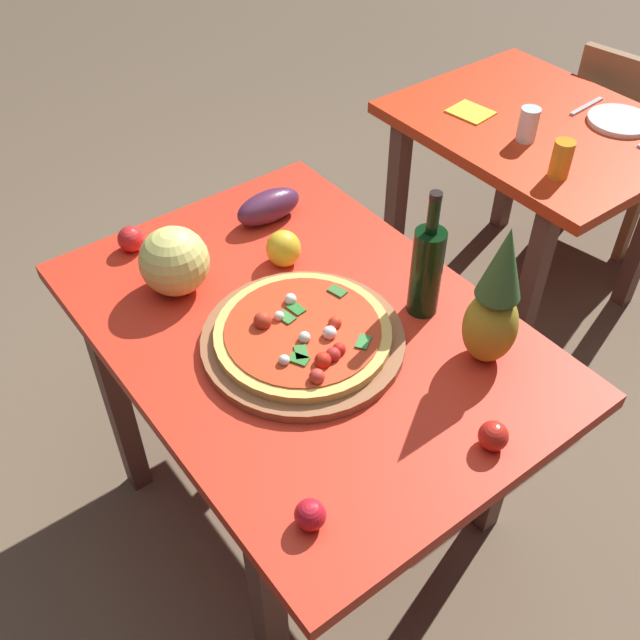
% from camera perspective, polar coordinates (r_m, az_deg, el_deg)
% --- Properties ---
extents(ground_plane, '(10.00, 10.00, 0.00)m').
position_cam_1_polar(ground_plane, '(2.37, -0.98, -13.80)').
color(ground_plane, brown).
extents(display_table, '(1.22, 0.87, 0.76)m').
position_cam_1_polar(display_table, '(1.84, -1.23, -2.49)').
color(display_table, brown).
rests_on(display_table, ground_plane).
extents(background_table, '(0.93, 0.76, 0.76)m').
position_cam_1_polar(background_table, '(2.76, 16.32, 12.36)').
color(background_table, brown).
rests_on(background_table, ground_plane).
extents(dining_chair, '(0.46, 0.46, 0.85)m').
position_cam_1_polar(dining_chair, '(3.30, 22.45, 12.95)').
color(dining_chair, '#915835').
rests_on(dining_chair, ground_plane).
extents(pizza_board, '(0.48, 0.48, 0.02)m').
position_cam_1_polar(pizza_board, '(1.72, -1.33, -1.60)').
color(pizza_board, '#915835').
rests_on(pizza_board, display_table).
extents(pizza, '(0.41, 0.41, 0.06)m').
position_cam_1_polar(pizza, '(1.70, -1.31, -1.04)').
color(pizza, '#E6B958').
rests_on(pizza, pizza_board).
extents(wine_bottle, '(0.08, 0.08, 0.34)m').
position_cam_1_polar(wine_bottle, '(1.75, 8.28, 3.93)').
color(wine_bottle, black).
rests_on(wine_bottle, display_table).
extents(pineapple_left, '(0.12, 0.12, 0.36)m').
position_cam_1_polar(pineapple_left, '(1.63, 13.45, 1.24)').
color(pineapple_left, '#AB9728').
rests_on(pineapple_left, display_table).
extents(melon, '(0.18, 0.18, 0.18)m').
position_cam_1_polar(melon, '(1.85, -11.26, 4.51)').
color(melon, '#E0DC72').
rests_on(melon, display_table).
extents(bell_pepper, '(0.09, 0.09, 0.10)m').
position_cam_1_polar(bell_pepper, '(1.93, -2.85, 5.56)').
color(bell_pepper, yellow).
rests_on(bell_pepper, display_table).
extents(eggplant, '(0.09, 0.20, 0.09)m').
position_cam_1_polar(eggplant, '(2.09, -4.02, 8.79)').
color(eggplant, '#502541').
rests_on(eggplant, display_table).
extents(tomato_near_board, '(0.07, 0.07, 0.07)m').
position_cam_1_polar(tomato_near_board, '(2.04, -14.50, 6.12)').
color(tomato_near_board, red).
rests_on(tomato_near_board, display_table).
extents(tomato_beside_pepper, '(0.06, 0.06, 0.06)m').
position_cam_1_polar(tomato_beside_pepper, '(1.55, 13.32, -8.75)').
color(tomato_beside_pepper, red).
rests_on(tomato_beside_pepper, display_table).
extents(tomato_at_corner, '(0.06, 0.06, 0.06)m').
position_cam_1_polar(tomato_at_corner, '(1.41, -0.76, -14.90)').
color(tomato_at_corner, red).
rests_on(tomato_at_corner, display_table).
extents(drinking_glass_juice, '(0.06, 0.06, 0.12)m').
position_cam_1_polar(drinking_glass_juice, '(2.38, 18.27, 11.79)').
color(drinking_glass_juice, orange).
rests_on(drinking_glass_juice, background_table).
extents(drinking_glass_water, '(0.06, 0.06, 0.11)m').
position_cam_1_polar(drinking_glass_water, '(2.55, 15.88, 14.41)').
color(drinking_glass_water, silver).
rests_on(drinking_glass_water, background_table).
extents(dinner_plate, '(0.22, 0.22, 0.02)m').
position_cam_1_polar(dinner_plate, '(2.78, 22.31, 14.14)').
color(dinner_plate, white).
rests_on(dinner_plate, background_table).
extents(fork_utensil, '(0.03, 0.18, 0.01)m').
position_cam_1_polar(fork_utensil, '(2.84, 20.01, 15.35)').
color(fork_utensil, silver).
rests_on(fork_utensil, background_table).
extents(napkin_folded, '(0.16, 0.14, 0.01)m').
position_cam_1_polar(napkin_folded, '(2.70, 11.63, 15.55)').
color(napkin_folded, yellow).
rests_on(napkin_folded, background_table).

